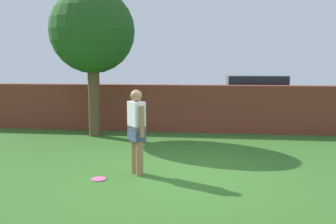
% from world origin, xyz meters
% --- Properties ---
extents(ground_plane, '(40.00, 40.00, 0.00)m').
position_xyz_m(ground_plane, '(0.00, 0.00, 0.00)').
color(ground_plane, '#336623').
extents(brick_wall, '(12.50, 0.50, 1.47)m').
position_xyz_m(brick_wall, '(-1.50, 4.74, 0.73)').
color(brick_wall, brown).
rests_on(brick_wall, ground).
extents(tree, '(2.43, 2.43, 4.27)m').
position_xyz_m(tree, '(-2.83, 3.62, 3.02)').
color(tree, brown).
rests_on(tree, ground).
extents(person, '(0.40, 0.44, 1.62)m').
position_xyz_m(person, '(-0.77, 0.03, 0.90)').
color(person, '#9E704C').
rests_on(person, ground).
extents(car, '(4.25, 2.02, 1.72)m').
position_xyz_m(car, '(2.11, 6.50, 0.86)').
color(car, navy).
rests_on(car, ground).
extents(frisbee_pink, '(0.27, 0.27, 0.02)m').
position_xyz_m(frisbee_pink, '(-1.40, -0.39, 0.01)').
color(frisbee_pink, pink).
rests_on(frisbee_pink, ground).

